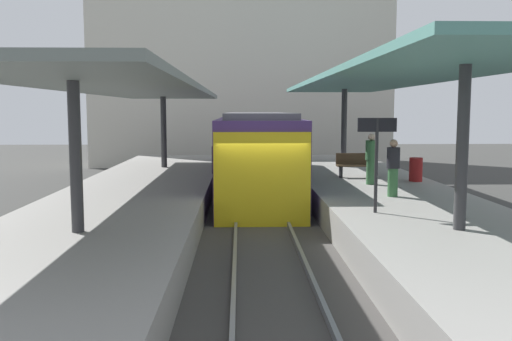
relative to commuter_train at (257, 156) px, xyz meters
name	(u,v)px	position (x,y,z in m)	size (l,w,h in m)	color
ground_plane	(261,228)	(0.00, -4.40, -1.73)	(80.00, 80.00, 0.00)	#383835
platform_left	(128,212)	(-3.80, -4.40, -1.23)	(4.40, 28.00, 1.00)	gray
platform_right	(392,210)	(3.80, -4.40, -1.23)	(4.40, 28.00, 1.00)	gray
track_ballast	(261,225)	(0.00, -4.40, -1.63)	(3.20, 28.00, 0.20)	#423F3D
rail_near_side	(236,219)	(-0.72, -4.40, -1.46)	(0.08, 28.00, 0.14)	slate
rail_far_side	(286,219)	(0.72, -4.40, -1.46)	(0.08, 28.00, 0.14)	slate
commuter_train	(257,156)	(0.00, 0.00, 0.00)	(2.78, 10.38, 3.10)	#472D6B
canopy_left	(135,90)	(-3.80, -3.00, 2.27)	(4.18, 21.00, 3.11)	#333335
canopy_right	(383,80)	(3.80, -3.00, 2.58)	(4.18, 21.00, 3.44)	#333335
platform_bench	(356,164)	(3.53, -0.52, -0.26)	(1.40, 0.41, 0.86)	black
platform_sign	(377,143)	(2.56, -7.40, 0.90)	(0.90, 0.08, 2.21)	#262628
litter_bin	(416,169)	(5.32, -1.69, -0.33)	(0.44, 0.44, 0.80)	maroon
passenger_near_bench	(393,167)	(3.63, -4.98, 0.09)	(0.36, 0.36, 1.59)	#386B3D
passenger_mid_platform	(371,158)	(3.62, -2.42, 0.12)	(0.36, 0.36, 1.64)	#386B3D
station_building_backdrop	(241,77)	(-0.50, 15.60, 3.77)	(18.00, 6.00, 11.00)	beige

